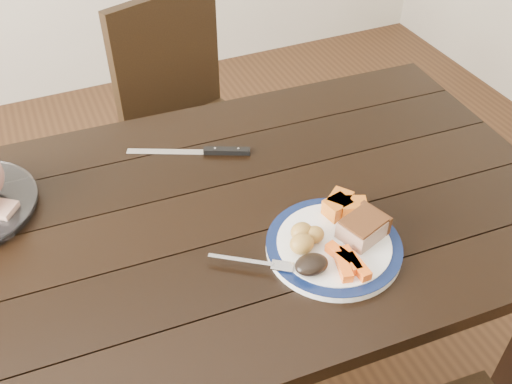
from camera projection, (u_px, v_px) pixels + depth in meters
name	position (u px, v px, depth m)	size (l,w,h in m)	color
dining_table	(222.00, 240.00, 1.37)	(1.64, 0.98, 0.75)	black
chair_far	(191.00, 116.00, 2.01)	(0.54, 0.54, 0.93)	black
dinner_plate	(334.00, 246.00, 1.22)	(0.29, 0.29, 0.02)	white
plate_rim	(334.00, 244.00, 1.21)	(0.29, 0.29, 0.02)	#0C183D
pork_slice	(363.00, 229.00, 1.21)	(0.09, 0.07, 0.04)	tan
roasted_potatoes	(305.00, 237.00, 1.19)	(0.09, 0.08, 0.04)	gold
carrot_batons	(348.00, 262.00, 1.15)	(0.06, 0.11, 0.02)	#FF6015
pumpkin_wedges	(344.00, 206.00, 1.27)	(0.10, 0.10, 0.04)	orange
dark_mushroom	(312.00, 265.00, 1.14)	(0.07, 0.05, 0.03)	black
fork	(257.00, 263.00, 1.17)	(0.16, 0.12, 0.00)	silver
cut_slice	(0.00, 209.00, 1.28)	(0.07, 0.06, 0.02)	tan
carving_knife	(212.00, 151.00, 1.47)	(0.30, 0.15, 0.01)	silver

